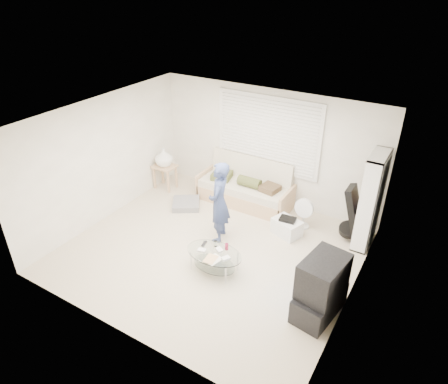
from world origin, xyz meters
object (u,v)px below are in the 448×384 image
Objects in this scene: bookshelf at (371,201)px; coffee_table at (214,256)px; tv_unit at (321,288)px; futon_sofa at (246,189)px.

bookshelf reaches higher than coffee_table.
bookshelf is 1.82× the size of tv_unit.
bookshelf is (2.62, -0.17, 0.58)m from futon_sofa.
tv_unit is at bearing -93.33° from bookshelf.
tv_unit is 1.86m from coffee_table.
futon_sofa is 3.41m from tv_unit.
coffee_table is at bearing 179.32° from tv_unit.
coffee_table is (-1.98, -2.13, -0.61)m from bookshelf.
coffee_table is at bearing -132.92° from bookshelf.
futon_sofa is 2.69m from bookshelf.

